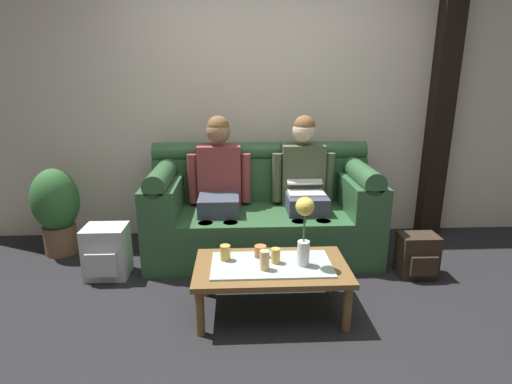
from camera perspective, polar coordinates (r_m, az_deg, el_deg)
The scene contains 15 objects.
ground_plane at distance 2.76m, azimuth 2.39°, elevation -18.15°, with size 14.00×14.00×0.00m, color black.
back_wall_patterned at distance 3.98m, azimuth 0.39°, elevation 14.61°, with size 6.00×0.12×2.90m, color beige.
timber_pillar at distance 4.32m, azimuth 24.81°, elevation 13.30°, with size 0.20×0.20×2.90m, color black.
couch at distance 3.64m, azimuth 0.83°, elevation -2.77°, with size 1.97×0.88×0.96m.
person_left at distance 3.55m, azimuth -5.21°, elevation 1.47°, with size 0.56×0.67×1.22m.
person_right at distance 3.60m, azimuth 6.83°, elevation 1.60°, with size 0.56×0.67×1.22m.
coffee_table at distance 2.74m, azimuth 2.17°, elevation -10.99°, with size 1.01×0.57×0.36m.
flower_vase at distance 2.60m, azimuth 6.82°, elevation -4.58°, with size 0.12×0.12×0.46m.
cup_near_left at distance 2.71m, azimuth 2.78°, elevation -8.94°, with size 0.06×0.06×0.10m, color gold.
cup_near_right at distance 2.75m, azimuth -4.35°, elevation -8.52°, with size 0.07×0.07×0.10m, color gold.
cup_far_center at distance 2.80m, azimuth 0.62°, elevation -8.35°, with size 0.08×0.08×0.08m, color #B26633.
cup_far_left at distance 2.61m, azimuth 1.21°, elevation -9.57°, with size 0.06×0.06×0.13m, color #DBB77A.
backpack_left at distance 3.45m, azimuth -20.27°, elevation -7.94°, with size 0.33×0.31×0.42m.
backpack_right at distance 3.51m, azimuth 21.79°, elevation -8.32°, with size 0.29×0.25×0.34m.
potted_plant at distance 3.99m, azimuth -26.30°, elevation -1.96°, with size 0.40×0.40×0.78m.
Camera 1 is at (-0.22, -2.27, 1.55)m, focal length 28.42 mm.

